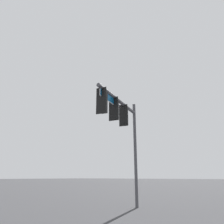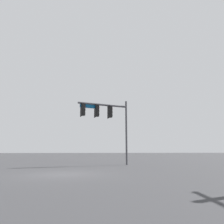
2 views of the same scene
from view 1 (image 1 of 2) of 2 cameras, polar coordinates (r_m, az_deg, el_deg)
name	(u,v)px [view 1 (image 1 of 2)]	position (r m, az deg, el deg)	size (l,w,h in m)	color
signal_pole_near	(121,119)	(12.38, 2.45, -1.97)	(5.15, 1.32, 6.49)	#47474C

